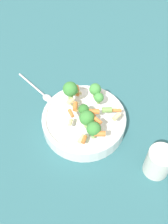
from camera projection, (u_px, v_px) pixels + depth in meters
The scene contains 5 objects.
ground_plane at pixel (84, 126), 0.80m from camera, with size 3.00×3.00×0.00m, color #2D6066.
bowl at pixel (84, 120), 0.78m from camera, with size 0.25×0.25×0.05m.
pasta_salad at pixel (86, 107), 0.72m from camera, with size 0.17×0.20×0.09m.
cup at pixel (159, 162), 0.67m from camera, with size 0.07×0.07×0.09m.
spoon at pixel (40, 92), 0.87m from camera, with size 0.14×0.13×0.01m.
Camera 1 is at (0.03, -0.45, 0.66)m, focal length 42.00 mm.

